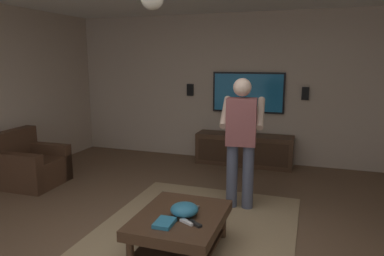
{
  "coord_description": "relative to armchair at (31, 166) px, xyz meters",
  "views": [
    {
      "loc": [
        -2.75,
        -1.21,
        1.86
      ],
      "look_at": [
        1.21,
        0.13,
        1.05
      ],
      "focal_mm": 33.16,
      "sensor_mm": 36.0,
      "label": 1
    }
  ],
  "objects": [
    {
      "name": "wall_speaker_right",
      "position": [
        2.29,
        -1.75,
        1.01
      ],
      "size": [
        0.06,
        0.12,
        0.22
      ],
      "primitive_type": "cube",
      "color": "black"
    },
    {
      "name": "remote_black",
      "position": [
        -1.27,
        -3.02,
        0.13
      ],
      "size": [
        0.12,
        0.15,
        0.02
      ],
      "primitive_type": "cube",
      "rotation": [
        0.0,
        0.0,
        4.16
      ],
      "color": "black",
      "rests_on": "coffee_table"
    },
    {
      "name": "bowl",
      "position": [
        -1.11,
        -2.86,
        0.18
      ],
      "size": [
        0.27,
        0.27,
        0.12
      ],
      "primitive_type": "ellipsoid",
      "color": "teal",
      "rests_on": "coffee_table"
    },
    {
      "name": "remote_white",
      "position": [
        -1.26,
        -2.94,
        0.13
      ],
      "size": [
        0.1,
        0.15,
        0.02
      ],
      "primitive_type": "cube",
      "rotation": [
        0.0,
        0.0,
        1.14
      ],
      "color": "white",
      "rests_on": "coffee_table"
    },
    {
      "name": "armchair",
      "position": [
        0.0,
        0.0,
        0.0
      ],
      "size": [
        0.83,
        0.84,
        0.82
      ],
      "rotation": [
        0.0,
        0.0,
        -1.54
      ],
      "color": "#472D1E",
      "rests_on": "ground"
    },
    {
      "name": "tv",
      "position": [
        2.28,
        -2.85,
        1.0
      ],
      "size": [
        0.05,
        1.28,
        0.72
      ],
      "rotation": [
        0.0,
        0.0,
        3.14
      ],
      "color": "black"
    },
    {
      "name": "remote_grey",
      "position": [
        -0.92,
        -2.87,
        0.13
      ],
      "size": [
        0.06,
        0.15,
        0.02
      ],
      "primitive_type": "cube",
      "rotation": [
        0.0,
        0.0,
        1.49
      ],
      "color": "slate",
      "rests_on": "coffee_table"
    },
    {
      "name": "wall_back_tv",
      "position": [
        2.37,
        -2.73,
        1.06
      ],
      "size": [
        0.1,
        6.67,
        2.67
      ],
      "primitive_type": "cube",
      "color": "#BCA893",
      "rests_on": "ground"
    },
    {
      "name": "coffee_table",
      "position": [
        -1.1,
        -2.82,
        0.02
      ],
      "size": [
        1.0,
        0.8,
        0.4
      ],
      "color": "#422B1C",
      "rests_on": "ground"
    },
    {
      "name": "area_rug",
      "position": [
        -0.9,
        -2.82,
        -0.27
      ],
      "size": [
        3.1,
        2.13,
        0.01
      ],
      "primitive_type": "cube",
      "color": "#9E8460",
      "rests_on": "ground"
    },
    {
      "name": "media_console",
      "position": [
        2.04,
        -2.85,
        -0.0
      ],
      "size": [
        0.45,
        1.7,
        0.55
      ],
      "rotation": [
        0.0,
        0.0,
        3.14
      ],
      "color": "#422B1C",
      "rests_on": "ground"
    },
    {
      "name": "person_standing",
      "position": [
        0.16,
        -3.15,
        0.65
      ],
      "size": [
        0.57,
        0.58,
        1.64
      ],
      "rotation": [
        0.0,
        0.0,
        0.1
      ],
      "color": "#4C5166",
      "rests_on": "ground"
    },
    {
      "name": "book",
      "position": [
        -1.35,
        -2.76,
        0.14
      ],
      "size": [
        0.22,
        0.16,
        0.04
      ],
      "primitive_type": "cube",
      "rotation": [
        0.0,
        0.0,
        0.02
      ],
      "color": "teal",
      "rests_on": "coffee_table"
    },
    {
      "name": "vase_round",
      "position": [
        2.07,
        -2.74,
        0.38
      ],
      "size": [
        0.22,
        0.22,
        0.22
      ],
      "primitive_type": "sphere",
      "color": "teal",
      "rests_on": "media_console"
    },
    {
      "name": "wall_speaker_left",
      "position": [
        2.29,
        -3.84,
        1.01
      ],
      "size": [
        0.06,
        0.12,
        0.22
      ],
      "primitive_type": "cube",
      "color": "black"
    }
  ]
}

